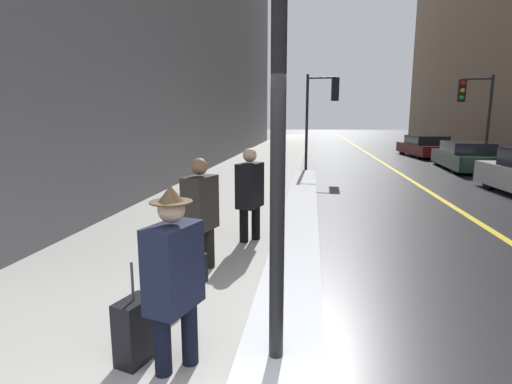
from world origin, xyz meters
name	(u,v)px	position (x,y,z in m)	size (l,w,h in m)	color
sidewalk_slab	(254,169)	(-2.00, 15.00, 0.01)	(4.00, 80.00, 0.01)	#B2AFA8
road_centre_stripe	(398,172)	(4.00, 15.00, 0.00)	(0.16, 80.00, 0.00)	gold
snow_bank_curb	(299,219)	(0.23, 6.11, 0.10)	(0.75, 14.60, 0.21)	white
building_facade_left	(176,19)	(-7.00, 20.00, 7.45)	(6.00, 36.00, 14.90)	slate
traffic_light_near	(324,102)	(0.89, 14.57, 2.84)	(1.31, 0.33, 3.92)	black
traffic_light_far	(472,102)	(6.93, 15.74, 2.83)	(1.31, 0.33, 3.91)	black
pedestrian_in_fedora	(175,273)	(-0.68, 1.01, 0.90)	(0.43, 0.74, 1.64)	black
pedestrian_nearside	(200,209)	(-1.10, 3.31, 0.91)	(0.45, 0.60, 1.64)	black
pedestrian_in_glasses	(250,190)	(-0.62, 4.79, 0.93)	(0.46, 0.61, 1.67)	black
parked_car_dark_green	(465,156)	(6.97, 16.10, 0.58)	(2.00, 4.80, 1.20)	black
parked_car_maroon	(425,146)	(6.96, 22.28, 0.59)	(2.34, 4.72, 1.22)	#600F14
rolling_suitcase	(135,331)	(-1.08, 1.05, 0.30)	(0.31, 0.41, 0.95)	black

